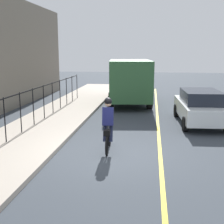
% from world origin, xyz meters
% --- Properties ---
extents(ground_plane, '(80.00, 80.00, 0.00)m').
position_xyz_m(ground_plane, '(0.00, 0.00, 0.00)').
color(ground_plane, '#353C44').
extents(lane_line_centre, '(36.00, 0.12, 0.01)m').
position_xyz_m(lane_line_centre, '(0.00, -1.60, 0.00)').
color(lane_line_centre, yellow).
rests_on(lane_line_centre, ground).
extents(sidewalk, '(40.00, 3.20, 0.15)m').
position_xyz_m(sidewalk, '(0.00, 3.40, 0.07)').
color(sidewalk, '#ADA192').
rests_on(sidewalk, ground).
extents(iron_fence, '(19.76, 0.04, 1.60)m').
position_xyz_m(iron_fence, '(1.00, 3.80, 1.28)').
color(iron_fence, black).
rests_on(iron_fence, sidewalk).
extents(cyclist_lead, '(1.71, 0.38, 1.83)m').
position_xyz_m(cyclist_lead, '(0.25, 0.14, 0.91)').
color(cyclist_lead, black).
rests_on(cyclist_lead, ground).
extents(patrol_sedan, '(4.48, 2.09, 1.58)m').
position_xyz_m(patrol_sedan, '(4.70, -3.49, 0.82)').
color(patrol_sedan, white).
rests_on(patrol_sedan, ground).
extents(box_truck_background, '(6.92, 3.13, 2.78)m').
position_xyz_m(box_truck_background, '(9.91, 0.15, 1.55)').
color(box_truck_background, '#316137').
rests_on(box_truck_background, ground).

